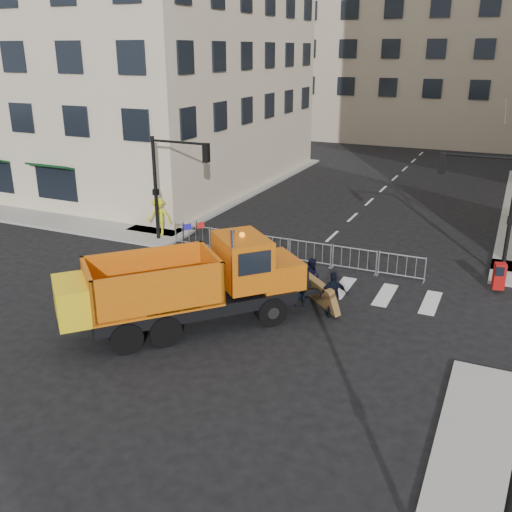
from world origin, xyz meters
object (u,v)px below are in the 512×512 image
at_px(cop_a, 300,287).
at_px(plow_truck, 186,283).
at_px(cop_c, 333,295).
at_px(worker, 159,216).
at_px(cop_b, 311,278).
at_px(newspaper_box, 499,276).

bearing_deg(cop_a, plow_truck, 2.65).
bearing_deg(plow_truck, cop_a, -0.29).
height_order(cop_c, worker, worker).
bearing_deg(cop_b, cop_c, 148.26).
bearing_deg(cop_b, cop_a, 100.16).
bearing_deg(plow_truck, cop_b, 6.96).
bearing_deg(plow_truck, cop_c, -13.68).
xyz_separation_m(cop_a, newspaper_box, (6.89, 4.72, -0.10)).
bearing_deg(plow_truck, worker, 81.69).
relative_size(cop_b, newspaper_box, 1.50).
bearing_deg(newspaper_box, plow_truck, -154.90).
distance_m(plow_truck, cop_a, 4.58).
bearing_deg(cop_a, newspaper_box, 170.01).
bearing_deg(worker, plow_truck, -67.03).
xyz_separation_m(plow_truck, cop_b, (3.12, 4.34, -0.86)).
bearing_deg(newspaper_box, worker, 165.27).
xyz_separation_m(cop_a, cop_c, (1.42, -0.31, 0.08)).
bearing_deg(worker, cop_c, -41.44).
bearing_deg(cop_c, worker, -58.79).
relative_size(plow_truck, newspaper_box, 8.14).
distance_m(plow_truck, cop_b, 5.42).
bearing_deg(cop_a, cop_b, -137.53).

